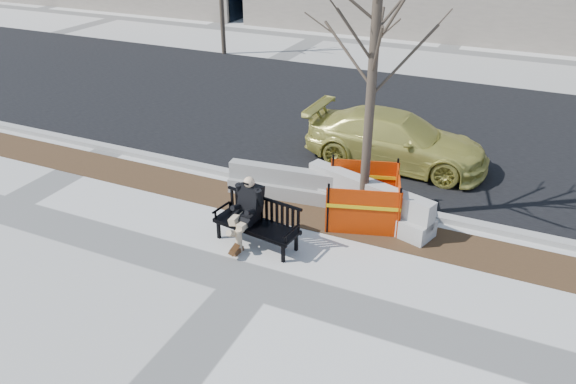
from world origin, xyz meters
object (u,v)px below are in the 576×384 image
object	(u,v)px
jersey_barrier_right	(366,217)
bench	(257,244)
sedan	(394,164)
jersey_barrier_left	(284,196)
seated_man	(248,239)
tree_fence	(362,218)

from	to	relation	value
jersey_barrier_right	bench	bearing A→B (deg)	-112.77
sedan	jersey_barrier_right	distance (m)	2.89
jersey_barrier_left	seated_man	bearing A→B (deg)	-92.91
sedan	jersey_barrier_right	world-z (taller)	sedan
tree_fence	sedan	world-z (taller)	tree_fence
seated_man	sedan	size ratio (longest dim) A/B	0.30
jersey_barrier_right	tree_fence	bearing A→B (deg)	-118.14
seated_man	sedan	distance (m)	5.02
bench	sedan	distance (m)	5.02
sedan	jersey_barrier_left	bearing A→B (deg)	148.28
seated_man	sedan	xyz separation A→B (m)	(1.71, 4.71, 0.00)
tree_fence	jersey_barrier_right	distance (m)	0.10
jersey_barrier_left	jersey_barrier_right	distance (m)	2.01
seated_man	jersey_barrier_right	world-z (taller)	seated_man
seated_man	sedan	world-z (taller)	seated_man
bench	jersey_barrier_left	xyz separation A→B (m)	(-0.36, 2.02, 0.00)
jersey_barrier_left	jersey_barrier_right	size ratio (longest dim) A/B	0.85
jersey_barrier_left	bench	bearing A→B (deg)	-86.40
sedan	jersey_barrier_left	distance (m)	3.33
sedan	jersey_barrier_right	bearing A→B (deg)	-174.93
tree_fence	jersey_barrier_right	size ratio (longest dim) A/B	1.86
jersey_barrier_left	jersey_barrier_right	bearing A→B (deg)	-9.35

